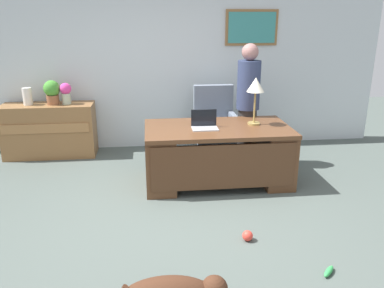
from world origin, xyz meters
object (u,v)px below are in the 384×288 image
desk_lamp (256,88)px  dog_toy_ball (248,236)px  vase_empty (27,96)px  dog_toy_bone (329,271)px  credenza (50,130)px  person_standing (248,104)px  potted_plant (52,91)px  armchair (215,126)px  desk (218,153)px  laptop (204,124)px  vase_with_flowers (66,92)px

desk_lamp → dog_toy_ball: size_ratio=5.84×
vase_empty → dog_toy_bone: size_ratio=1.43×
credenza → desk_lamp: bearing=-22.8°
person_standing → potted_plant: bearing=166.1°
armchair → desk: bearing=-97.3°
potted_plant → dog_toy_bone: bearing=-48.9°
desk → desk_lamp: size_ratio=3.04×
laptop → vase_empty: bearing=152.0°
vase_with_flowers → dog_toy_ball: (2.13, -2.73, -0.93)m
desk_lamp → dog_toy_bone: size_ratio=3.37×
credenza → vase_empty: (-0.26, 0.00, 0.53)m
desk_lamp → vase_with_flowers: size_ratio=1.91×
desk_lamp → dog_toy_bone: bearing=-86.7°
credenza → armchair: size_ratio=1.26×
vase_with_flowers → potted_plant: potted_plant is taller
person_standing → dog_toy_ball: size_ratio=16.67×
credenza → person_standing: 3.03m
desk → dog_toy_ball: 1.47m
armchair → vase_empty: bearing=174.0°
laptop → vase_with_flowers: (-1.91, 1.31, 0.19)m
desk_lamp → vase_empty: desk_lamp is taller
desk_lamp → vase_empty: bearing=159.0°
potted_plant → dog_toy_ball: 3.71m
desk → vase_with_flowers: vase_with_flowers is taller
potted_plant → armchair: bearing=-6.9°
potted_plant → laptop: bearing=-31.9°
credenza → dog_toy_bone: 4.47m
credenza → vase_empty: bearing=179.7°
potted_plant → dog_toy_bone: (2.89, -3.31, -0.98)m
vase_with_flowers → dog_toy_bone: size_ratio=1.77×
person_standing → vase_empty: 3.25m
credenza → laptop: bearing=-30.7°
laptop → dog_toy_bone: 2.28m
desk_lamp → credenza: bearing=157.2°
armchair → laptop: bearing=-106.7°
credenza → dog_toy_ball: size_ratio=13.10×
person_standing → potted_plant: person_standing is taller
vase_empty → dog_toy_ball: bearing=-45.4°
vase_empty → potted_plant: bearing=0.0°
dog_toy_ball → dog_toy_bone: 0.81m
credenza → vase_empty: size_ratio=5.30×
credenza → armchair: (2.51, -0.29, 0.08)m
vase_with_flowers → vase_empty: size_ratio=1.24×
vase_with_flowers → potted_plant: 0.20m
desk_lamp → person_standing: bearing=85.2°
armchair → vase_empty: size_ratio=4.20×
desk → credenza: 2.71m
vase_empty → credenza: bearing=-0.3°
person_standing → dog_toy_ball: (-0.48, -2.03, -0.84)m
laptop → desk: bearing=2.5°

